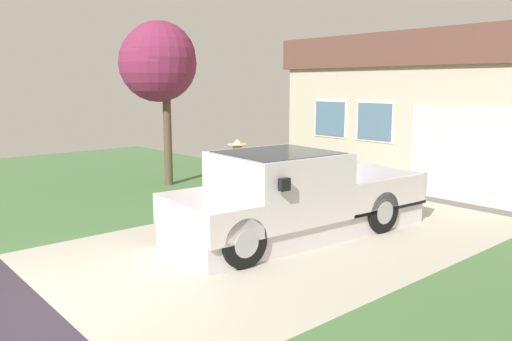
% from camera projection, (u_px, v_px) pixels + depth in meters
% --- Properties ---
extents(pickup_truck, '(2.30, 5.25, 1.61)m').
position_uv_depth(pickup_truck, '(284.00, 199.00, 9.32)').
color(pickup_truck, silver).
rests_on(pickup_truck, ground).
extents(person_with_hat, '(0.54, 0.42, 1.69)m').
position_uv_depth(person_with_hat, '(238.00, 174.00, 10.67)').
color(person_with_hat, brown).
rests_on(person_with_hat, ground).
extents(handbag, '(0.35, 0.18, 0.42)m').
position_uv_depth(handbag, '(232.00, 215.00, 10.53)').
color(handbag, '#B24C56').
rests_on(handbag, ground).
extents(house_with_garage, '(9.81, 6.24, 4.16)m').
position_uv_depth(house_with_garage, '(477.00, 108.00, 14.77)').
color(house_with_garage, '#BDB19E').
rests_on(house_with_garage, ground).
extents(neighbor_tree, '(2.13, 2.11, 4.49)m').
position_uv_depth(neighbor_tree, '(159.00, 61.00, 13.76)').
color(neighbor_tree, brown).
rests_on(neighbor_tree, ground).
extents(wheeled_trash_bin, '(0.60, 0.72, 1.08)m').
position_uv_depth(wheeled_trash_bin, '(287.00, 165.00, 14.18)').
color(wheeled_trash_bin, '#286B38').
rests_on(wheeled_trash_bin, ground).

